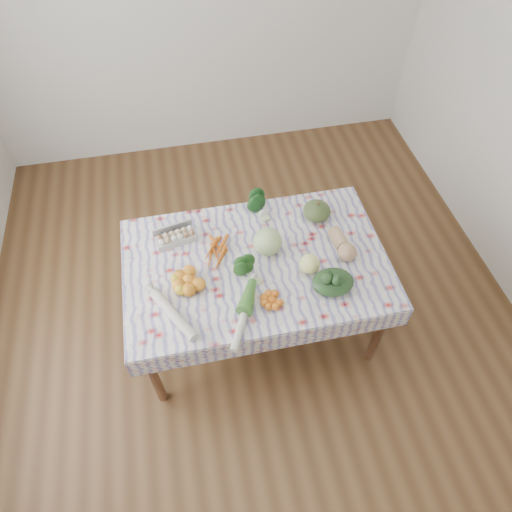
# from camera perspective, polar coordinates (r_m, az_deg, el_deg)

# --- Properties ---
(ground) EXTENTS (4.50, 4.50, 0.00)m
(ground) POSITION_cam_1_polar(r_m,az_deg,el_deg) (3.51, 0.00, -8.34)
(ground) COLOR #50341B
(ground) RESTS_ON ground
(wall_back) EXTENTS (4.00, 0.04, 2.80)m
(wall_back) POSITION_cam_1_polar(r_m,az_deg,el_deg) (4.31, -6.97, 28.99)
(wall_back) COLOR silver
(wall_back) RESTS_ON ground
(dining_table) EXTENTS (1.60, 1.00, 0.75)m
(dining_table) POSITION_cam_1_polar(r_m,az_deg,el_deg) (2.94, 0.00, -1.71)
(dining_table) COLOR brown
(dining_table) RESTS_ON ground
(tablecloth) EXTENTS (1.66, 1.06, 0.01)m
(tablecloth) POSITION_cam_1_polar(r_m,az_deg,el_deg) (2.88, 0.00, -0.79)
(tablecloth) COLOR silver
(tablecloth) RESTS_ON dining_table
(egg_carton) EXTENTS (0.28, 0.16, 0.07)m
(egg_carton) POSITION_cam_1_polar(r_m,az_deg,el_deg) (3.00, -9.93, 2.26)
(egg_carton) COLOR #BABAB4
(egg_carton) RESTS_ON tablecloth
(carrot_bunch) EXTENTS (0.27, 0.26, 0.04)m
(carrot_bunch) POSITION_cam_1_polar(r_m,az_deg,el_deg) (2.91, -5.08, 0.49)
(carrot_bunch) COLOR #C86015
(carrot_bunch) RESTS_ON tablecloth
(kale_bunch) EXTENTS (0.18, 0.17, 0.13)m
(kale_bunch) POSITION_cam_1_polar(r_m,az_deg,el_deg) (3.10, 0.48, 6.25)
(kale_bunch) COLOR #143C15
(kale_bunch) RESTS_ON tablecloth
(kabocha_squash) EXTENTS (0.23, 0.23, 0.12)m
(kabocha_squash) POSITION_cam_1_polar(r_m,az_deg,el_deg) (3.11, 7.62, 5.62)
(kabocha_squash) COLOR #425629
(kabocha_squash) RESTS_ON tablecloth
(cabbage) EXTENTS (0.23, 0.23, 0.18)m
(cabbage) POSITION_cam_1_polar(r_m,az_deg,el_deg) (2.86, 1.45, 1.81)
(cabbage) COLOR #A6C67A
(cabbage) RESTS_ON tablecloth
(butternut_squash) EXTENTS (0.15, 0.26, 0.12)m
(butternut_squash) POSITION_cam_1_polar(r_m,az_deg,el_deg) (2.94, 10.77, 1.53)
(butternut_squash) COLOR tan
(butternut_squash) RESTS_ON tablecloth
(orange_cluster) EXTENTS (0.35, 0.35, 0.09)m
(orange_cluster) POSITION_cam_1_polar(r_m,az_deg,el_deg) (2.76, -8.36, -3.01)
(orange_cluster) COLOR orange
(orange_cluster) RESTS_ON tablecloth
(broccoli) EXTENTS (0.18, 0.18, 0.09)m
(broccoli) POSITION_cam_1_polar(r_m,az_deg,el_deg) (2.76, -1.06, -2.09)
(broccoli) COLOR #1E4B19
(broccoli) RESTS_ON tablecloth
(mandarin_cluster) EXTENTS (0.19, 0.19, 0.05)m
(mandarin_cluster) POSITION_cam_1_polar(r_m,az_deg,el_deg) (2.68, 2.02, -5.47)
(mandarin_cluster) COLOR orange
(mandarin_cluster) RESTS_ON tablecloth
(grapefruit) EXTENTS (0.15, 0.15, 0.12)m
(grapefruit) POSITION_cam_1_polar(r_m,az_deg,el_deg) (2.80, 6.71, -0.97)
(grapefruit) COLOR #EAED80
(grapefruit) RESTS_ON tablecloth
(spinach_bag) EXTENTS (0.28, 0.24, 0.11)m
(spinach_bag) POSITION_cam_1_polar(r_m,az_deg,el_deg) (2.75, 9.60, -3.25)
(spinach_bag) COLOR #193216
(spinach_bag) RESTS_ON tablecloth
(daikon) EXTENTS (0.26, 0.39, 0.06)m
(daikon) POSITION_cam_1_polar(r_m,az_deg,el_deg) (2.66, -10.27, -7.22)
(daikon) COLOR beige
(daikon) RESTS_ON tablecloth
(leek) EXTENTS (0.23, 0.42, 0.05)m
(leek) POSITION_cam_1_polar(r_m,az_deg,el_deg) (2.62, -1.56, -7.50)
(leek) COLOR beige
(leek) RESTS_ON tablecloth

